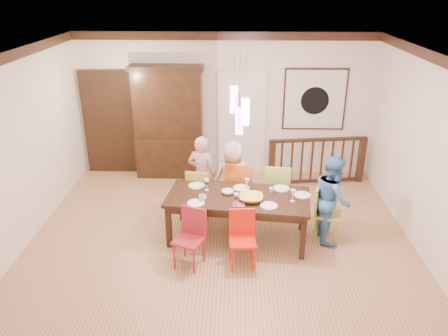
{
  "coord_description": "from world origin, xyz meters",
  "views": [
    {
      "loc": [
        0.22,
        -6.13,
        3.81
      ],
      "look_at": [
        0.05,
        0.16,
        1.08
      ],
      "focal_mm": 35.0,
      "sensor_mm": 36.0,
      "label": 1
    }
  ],
  "objects_px": {
    "dining_table": "(238,200)",
    "person_far_mid": "(233,178)",
    "chair_end_right": "(328,210)",
    "balustrade": "(317,160)",
    "person_far_left": "(202,174)",
    "person_end_right": "(332,199)",
    "chair_far_left": "(201,189)",
    "china_hutch": "(169,122)"
  },
  "relations": [
    {
      "from": "chair_far_left",
      "to": "chair_end_right",
      "type": "relative_size",
      "value": 1.02
    },
    {
      "from": "china_hutch",
      "to": "person_end_right",
      "type": "relative_size",
      "value": 1.64
    },
    {
      "from": "chair_end_right",
      "to": "china_hutch",
      "type": "bearing_deg",
      "value": 67.15
    },
    {
      "from": "chair_end_right",
      "to": "person_far_mid",
      "type": "distance_m",
      "value": 1.7
    },
    {
      "from": "dining_table",
      "to": "chair_end_right",
      "type": "height_order",
      "value": "chair_end_right"
    },
    {
      "from": "chair_far_left",
      "to": "person_far_left",
      "type": "relative_size",
      "value": 0.65
    },
    {
      "from": "chair_end_right",
      "to": "person_end_right",
      "type": "xyz_separation_m",
      "value": [
        0.04,
        0.01,
        0.19
      ]
    },
    {
      "from": "china_hutch",
      "to": "person_far_mid",
      "type": "bearing_deg",
      "value": -51.11
    },
    {
      "from": "chair_far_left",
      "to": "person_end_right",
      "type": "xyz_separation_m",
      "value": [
        2.09,
        -0.65,
        0.18
      ]
    },
    {
      "from": "person_far_mid",
      "to": "person_end_right",
      "type": "distance_m",
      "value": 1.72
    },
    {
      "from": "person_far_mid",
      "to": "dining_table",
      "type": "bearing_deg",
      "value": 87.7
    },
    {
      "from": "dining_table",
      "to": "chair_end_right",
      "type": "distance_m",
      "value": 1.42
    },
    {
      "from": "person_far_left",
      "to": "person_far_mid",
      "type": "distance_m",
      "value": 0.54
    },
    {
      "from": "dining_table",
      "to": "person_end_right",
      "type": "relative_size",
      "value": 1.64
    },
    {
      "from": "person_far_left",
      "to": "chair_far_left",
      "type": "bearing_deg",
      "value": 103.21
    },
    {
      "from": "china_hutch",
      "to": "person_far_left",
      "type": "bearing_deg",
      "value": -63.06
    },
    {
      "from": "dining_table",
      "to": "chair_far_left",
      "type": "distance_m",
      "value": 0.96
    },
    {
      "from": "chair_far_left",
      "to": "person_far_mid",
      "type": "xyz_separation_m",
      "value": [
        0.55,
        0.11,
        0.15
      ]
    },
    {
      "from": "chair_far_left",
      "to": "china_hutch",
      "type": "height_order",
      "value": "china_hutch"
    },
    {
      "from": "person_end_right",
      "to": "chair_far_left",
      "type": "bearing_deg",
      "value": 71.84
    },
    {
      "from": "dining_table",
      "to": "person_far_left",
      "type": "xyz_separation_m",
      "value": [
        -0.63,
        0.9,
        0.03
      ]
    },
    {
      "from": "chair_far_left",
      "to": "dining_table",
      "type": "bearing_deg",
      "value": 142.56
    },
    {
      "from": "person_far_mid",
      "to": "chair_far_left",
      "type": "bearing_deg",
      "value": 2.56
    },
    {
      "from": "dining_table",
      "to": "chair_far_left",
      "type": "relative_size",
      "value": 2.52
    },
    {
      "from": "chair_far_left",
      "to": "chair_end_right",
      "type": "distance_m",
      "value": 2.15
    },
    {
      "from": "china_hutch",
      "to": "dining_table",
      "type": "bearing_deg",
      "value": -60.02
    },
    {
      "from": "chair_far_left",
      "to": "person_far_mid",
      "type": "height_order",
      "value": "person_far_mid"
    },
    {
      "from": "dining_table",
      "to": "balustrade",
      "type": "bearing_deg",
      "value": 60.37
    },
    {
      "from": "balustrade",
      "to": "chair_far_left",
      "type": "bearing_deg",
      "value": -155.37
    },
    {
      "from": "dining_table",
      "to": "person_far_mid",
      "type": "distance_m",
      "value": 0.81
    },
    {
      "from": "dining_table",
      "to": "person_end_right",
      "type": "height_order",
      "value": "person_end_right"
    },
    {
      "from": "chair_far_left",
      "to": "person_far_left",
      "type": "xyz_separation_m",
      "value": [
        0.01,
        0.21,
        0.18
      ]
    },
    {
      "from": "balustrade",
      "to": "person_far_left",
      "type": "bearing_deg",
      "value": -159.19
    },
    {
      "from": "dining_table",
      "to": "person_far_left",
      "type": "bearing_deg",
      "value": 132.07
    },
    {
      "from": "china_hutch",
      "to": "chair_end_right",
      "type": "bearing_deg",
      "value": -40.43
    },
    {
      "from": "chair_end_right",
      "to": "balustrade",
      "type": "distance_m",
      "value": 2.06
    },
    {
      "from": "chair_end_right",
      "to": "person_far_left",
      "type": "distance_m",
      "value": 2.22
    },
    {
      "from": "balustrade",
      "to": "china_hutch",
      "type": "bearing_deg",
      "value": 165.83
    },
    {
      "from": "balustrade",
      "to": "person_far_left",
      "type": "relative_size",
      "value": 1.42
    },
    {
      "from": "chair_end_right",
      "to": "person_far_mid",
      "type": "bearing_deg",
      "value": 80.43
    },
    {
      "from": "chair_far_left",
      "to": "person_far_mid",
      "type": "bearing_deg",
      "value": -158.59
    },
    {
      "from": "dining_table",
      "to": "chair_end_right",
      "type": "relative_size",
      "value": 2.58
    }
  ]
}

